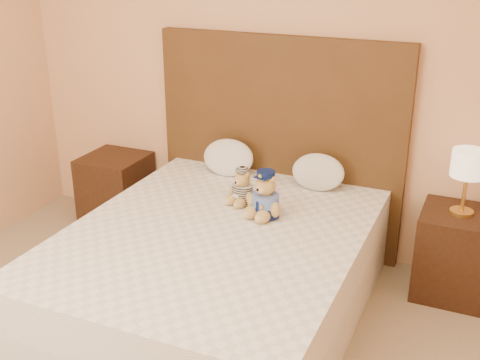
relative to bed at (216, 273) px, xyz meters
name	(u,v)px	position (x,y,z in m)	size (l,w,h in m)	color
room_walls	(126,16)	(0.00, -0.74, 1.53)	(4.04, 4.52, 2.72)	#E9AD7F
bed	(216,273)	(0.00, 0.00, 0.00)	(1.60, 2.00, 0.55)	white
headboard	(279,145)	(0.00, 1.01, 0.47)	(1.75, 0.08, 1.50)	#4D3217
nightstand_left	(116,190)	(-1.25, 0.80, 0.00)	(0.45, 0.45, 0.55)	#351E11
nightstand_right	(455,254)	(1.25, 0.80, 0.00)	(0.45, 0.45, 0.55)	#351E11
lamp	(468,167)	(1.25, 0.80, 0.57)	(0.20, 0.20, 0.40)	gold
teddy_police	(266,194)	(0.19, 0.29, 0.42)	(0.25, 0.23, 0.28)	#A58040
teddy_prisoner	(242,187)	(-0.01, 0.40, 0.39)	(0.20, 0.19, 0.22)	#A58040
pillow_left	(228,156)	(-0.31, 0.83, 0.41)	(0.37, 0.24, 0.26)	white
pillow_right	(318,170)	(0.34, 0.83, 0.40)	(0.35, 0.23, 0.25)	white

